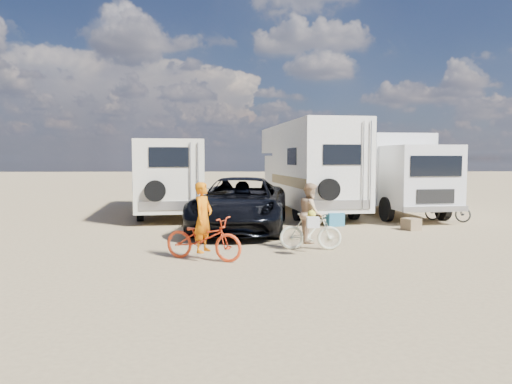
{
  "coord_description": "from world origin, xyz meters",
  "views": [
    {
      "loc": [
        -2.51,
        -12.44,
        2.25
      ],
      "look_at": [
        -2.03,
        1.19,
        1.3
      ],
      "focal_mm": 33.67,
      "sensor_mm": 36.0,
      "label": 1
    }
  ],
  "objects_px": {
    "rv_main": "(308,169)",
    "dark_suv": "(241,204)",
    "crate": "(411,224)",
    "rv_left": "(170,178)",
    "box_truck": "(391,175)",
    "bike_woman": "(311,231)",
    "bike_parked": "(447,209)",
    "rider_woman": "(311,220)",
    "rider_man": "(203,225)",
    "cooler": "(334,219)",
    "bike_man": "(203,238)"
  },
  "relations": [
    {
      "from": "dark_suv",
      "to": "bike_woman",
      "type": "xyz_separation_m",
      "value": [
        1.71,
        -3.42,
        -0.37
      ]
    },
    {
      "from": "rider_woman",
      "to": "cooler",
      "type": "height_order",
      "value": "rider_woman"
    },
    {
      "from": "box_truck",
      "to": "bike_parked",
      "type": "xyz_separation_m",
      "value": [
        1.38,
        -2.15,
        -1.18
      ]
    },
    {
      "from": "bike_parked",
      "to": "bike_woman",
      "type": "bearing_deg",
      "value": 173.22
    },
    {
      "from": "bike_woman",
      "to": "rider_man",
      "type": "bearing_deg",
      "value": 118.24
    },
    {
      "from": "rv_left",
      "to": "rider_man",
      "type": "height_order",
      "value": "rv_left"
    },
    {
      "from": "rv_main",
      "to": "box_truck",
      "type": "xyz_separation_m",
      "value": [
        3.24,
        -0.77,
        -0.23
      ]
    },
    {
      "from": "dark_suv",
      "to": "rider_woman",
      "type": "relative_size",
      "value": 4.02
    },
    {
      "from": "rv_main",
      "to": "bike_woman",
      "type": "relative_size",
      "value": 5.44
    },
    {
      "from": "box_truck",
      "to": "cooler",
      "type": "height_order",
      "value": "box_truck"
    },
    {
      "from": "rv_main",
      "to": "bike_woman",
      "type": "bearing_deg",
      "value": -105.04
    },
    {
      "from": "rider_woman",
      "to": "rv_left",
      "type": "bearing_deg",
      "value": 34.54
    },
    {
      "from": "bike_woman",
      "to": "rv_main",
      "type": "bearing_deg",
      "value": -2.75
    },
    {
      "from": "box_truck",
      "to": "rider_woman",
      "type": "xyz_separation_m",
      "value": [
        -4.35,
        -7.37,
        -0.86
      ]
    },
    {
      "from": "crate",
      "to": "rider_man",
      "type": "bearing_deg",
      "value": -145.57
    },
    {
      "from": "dark_suv",
      "to": "bike_woman",
      "type": "relative_size",
      "value": 3.91
    },
    {
      "from": "box_truck",
      "to": "rider_man",
      "type": "relative_size",
      "value": 4.44
    },
    {
      "from": "bike_woman",
      "to": "bike_parked",
      "type": "bearing_deg",
      "value": -42.72
    },
    {
      "from": "bike_parked",
      "to": "cooler",
      "type": "bearing_deg",
      "value": 144.75
    },
    {
      "from": "box_truck",
      "to": "rider_woman",
      "type": "relative_size",
      "value": 4.66
    },
    {
      "from": "rv_left",
      "to": "bike_woman",
      "type": "relative_size",
      "value": 5.22
    },
    {
      "from": "rv_left",
      "to": "rider_woman",
      "type": "relative_size",
      "value": 5.37
    },
    {
      "from": "cooler",
      "to": "crate",
      "type": "relative_size",
      "value": 1.23
    },
    {
      "from": "rv_main",
      "to": "cooler",
      "type": "bearing_deg",
      "value": -92.72
    },
    {
      "from": "dark_suv",
      "to": "crate",
      "type": "height_order",
      "value": "dark_suv"
    },
    {
      "from": "rv_main",
      "to": "rider_man",
      "type": "distance_m",
      "value": 9.99
    },
    {
      "from": "rider_man",
      "to": "crate",
      "type": "distance_m",
      "value": 7.57
    },
    {
      "from": "box_truck",
      "to": "bike_man",
      "type": "bearing_deg",
      "value": -135.81
    },
    {
      "from": "dark_suv",
      "to": "rider_man",
      "type": "xyz_separation_m",
      "value": [
        -0.84,
        -4.52,
        -0.05
      ]
    },
    {
      "from": "rv_left",
      "to": "crate",
      "type": "distance_m",
      "value": 9.7
    },
    {
      "from": "crate",
      "to": "rv_left",
      "type": "bearing_deg",
      "value": 149.2
    },
    {
      "from": "rv_left",
      "to": "bike_man",
      "type": "distance_m",
      "value": 9.46
    },
    {
      "from": "rv_main",
      "to": "crate",
      "type": "xyz_separation_m",
      "value": [
        2.57,
        -4.97,
        -1.64
      ]
    },
    {
      "from": "rv_main",
      "to": "dark_suv",
      "type": "bearing_deg",
      "value": -128.14
    },
    {
      "from": "rv_left",
      "to": "box_truck",
      "type": "height_order",
      "value": "box_truck"
    },
    {
      "from": "box_truck",
      "to": "bike_parked",
      "type": "bearing_deg",
      "value": -63.85
    },
    {
      "from": "rv_main",
      "to": "bike_woman",
      "type": "distance_m",
      "value": 8.33
    },
    {
      "from": "bike_woman",
      "to": "bike_parked",
      "type": "xyz_separation_m",
      "value": [
        5.73,
        5.22,
        -0.03
      ]
    },
    {
      "from": "rv_left",
      "to": "crate",
      "type": "bearing_deg",
      "value": -38.44
    },
    {
      "from": "rider_man",
      "to": "crate",
      "type": "bearing_deg",
      "value": -31.56
    },
    {
      "from": "bike_parked",
      "to": "cooler",
      "type": "height_order",
      "value": "bike_parked"
    },
    {
      "from": "bike_woman",
      "to": "rider_woman",
      "type": "distance_m",
      "value": 0.28
    },
    {
      "from": "bike_man",
      "to": "cooler",
      "type": "xyz_separation_m",
      "value": [
        3.98,
        5.25,
        -0.26
      ]
    },
    {
      "from": "bike_woman",
      "to": "crate",
      "type": "xyz_separation_m",
      "value": [
        3.67,
        3.17,
        -0.27
      ]
    },
    {
      "from": "bike_man",
      "to": "rider_man",
      "type": "xyz_separation_m",
      "value": [
        0.0,
        0.0,
        0.29
      ]
    },
    {
      "from": "rv_main",
      "to": "dark_suv",
      "type": "xyz_separation_m",
      "value": [
        -2.82,
        -4.72,
        -1.0
      ]
    },
    {
      "from": "rv_main",
      "to": "rider_woman",
      "type": "bearing_deg",
      "value": -105.04
    },
    {
      "from": "cooler",
      "to": "rv_left",
      "type": "bearing_deg",
      "value": 130.65
    },
    {
      "from": "rider_woman",
      "to": "cooler",
      "type": "bearing_deg",
      "value": -13.94
    },
    {
      "from": "bike_parked",
      "to": "box_truck",
      "type": "bearing_deg",
      "value": 73.68
    }
  ]
}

